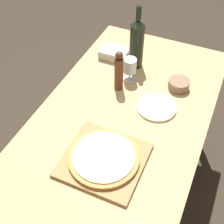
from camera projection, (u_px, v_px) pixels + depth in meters
ground_plane at (120, 192)px, 2.13m from camera, size 12.00×12.00×0.00m
dining_table at (123, 127)px, 1.64m from camera, size 0.82×1.48×0.78m
cutting_board at (104, 160)px, 1.36m from camera, size 0.35×0.33×0.02m
pizza at (104, 157)px, 1.35m from camera, size 0.31×0.31×0.02m
wine_bottle at (137, 43)px, 1.73m from camera, size 0.08×0.08×0.37m
pepper_mill at (119, 72)px, 1.62m from camera, size 0.05×0.05×0.23m
wine_glass at (130, 66)px, 1.69m from camera, size 0.07×0.07×0.14m
small_bowl at (179, 84)px, 1.68m from camera, size 0.11×0.11×0.05m
dinner_plate at (157, 107)px, 1.59m from camera, size 0.20×0.20×0.01m
food_container at (115, 54)px, 1.87m from camera, size 0.16×0.12×0.06m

